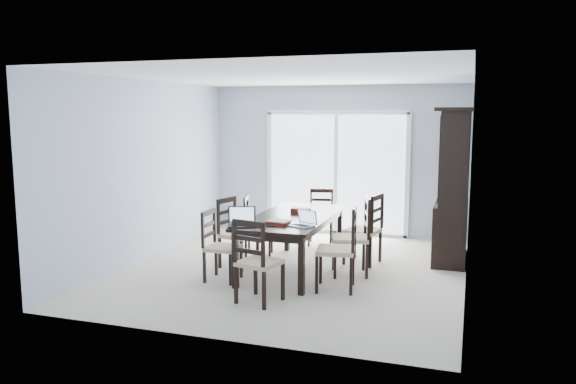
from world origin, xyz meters
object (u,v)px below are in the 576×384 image
object	(u,v)px
dining_table	(293,221)
game_box	(301,211)
chair_right_near	(344,239)
chair_right_far	(369,222)
china_hutch	(453,187)
chair_left_far	(253,219)
chair_left_near	(216,238)
chair_end_far	(321,210)
chair_left_mid	(233,225)
chair_end_near	(254,253)
laptop_dark	(242,222)
hot_tub	(313,197)
laptop_silver	(301,223)
cell_phone	(272,226)
chair_right_mid	(358,227)

from	to	relation	value
dining_table	game_box	bearing A→B (deg)	81.08
chair_right_near	chair_right_far	xyz separation A→B (m)	(0.08, 1.26, -0.02)
china_hutch	chair_left_far	xyz separation A→B (m)	(-2.84, -0.68, -0.52)
chair_left_near	chair_right_near	xyz separation A→B (m)	(1.64, 0.10, 0.08)
chair_end_far	game_box	bearing A→B (deg)	82.68
chair_left_mid	chair_right_near	distance (m)	1.80
chair_right_far	chair_end_near	distance (m)	2.28
laptop_dark	game_box	world-z (taller)	laptop_dark
chair_left_near	hot_tub	bearing A→B (deg)	177.90
laptop_silver	cell_phone	distance (m)	0.37
chair_right_near	cell_phone	world-z (taller)	chair_right_near
chair_right_mid	china_hutch	bearing A→B (deg)	-59.93
chair_right_mid	chair_right_far	distance (m)	0.57
dining_table	chair_right_far	bearing A→B (deg)	33.51
china_hutch	laptop_silver	bearing A→B (deg)	-131.83
chair_end_far	chair_end_near	bearing A→B (deg)	80.46
chair_left_far	cell_phone	bearing A→B (deg)	15.62
dining_table	chair_right_far	size ratio (longest dim) A/B	1.90
dining_table	game_box	size ratio (longest dim) A/B	8.11
chair_end_near	china_hutch	bearing A→B (deg)	67.29
chair_end_near	chair_right_far	bearing A→B (deg)	80.09
chair_right_mid	game_box	distance (m)	0.87
laptop_dark	cell_phone	distance (m)	0.37
chair_right_near	cell_phone	bearing A→B (deg)	90.54
china_hutch	chair_right_near	size ratio (longest dim) A/B	1.85
chair_end_far	cell_phone	world-z (taller)	chair_end_far
game_box	chair_right_far	bearing A→B (deg)	23.25
dining_table	china_hutch	xyz separation A→B (m)	(2.02, 1.25, 0.40)
chair_right_far	chair_left_near	bearing A→B (deg)	139.54
chair_right_far	game_box	bearing A→B (deg)	124.43
chair_end_near	chair_left_near	bearing A→B (deg)	151.93
chair_right_mid	cell_phone	distance (m)	1.23
chair_end_near	laptop_dark	size ratio (longest dim) A/B	2.78
dining_table	cell_phone	xyz separation A→B (m)	(-0.03, -0.78, 0.08)
laptop_dark	chair_left_mid	bearing A→B (deg)	98.92
dining_table	game_box	xyz separation A→B (m)	(0.04, 0.23, 0.11)
chair_right_near	game_box	world-z (taller)	chair_right_near
chair_right_near	chair_end_far	xyz separation A→B (m)	(-0.90, 2.30, -0.09)
dining_table	chair_right_near	size ratio (longest dim) A/B	1.85
china_hutch	chair_right_near	xyz separation A→B (m)	(-1.18, -1.90, -0.44)
chair_left_far	chair_right_far	xyz separation A→B (m)	(1.74, 0.05, 0.06)
laptop_dark	china_hutch	bearing A→B (deg)	20.12
chair_right_near	chair_right_far	size ratio (longest dim) A/B	1.03
chair_left_near	chair_right_near	size ratio (longest dim) A/B	0.88
chair_left_near	laptop_silver	bearing A→B (deg)	93.38
chair_left_mid	chair_right_mid	size ratio (longest dim) A/B	0.92
chair_left_near	laptop_silver	size ratio (longest dim) A/B	3.04
chair_end_far	laptop_silver	distance (m)	2.36
chair_left_near	chair_right_far	bearing A→B (deg)	127.23
chair_left_far	chair_end_far	world-z (taller)	chair_left_far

